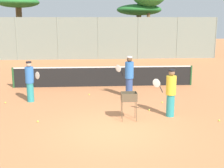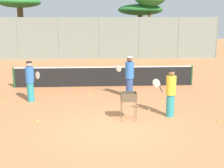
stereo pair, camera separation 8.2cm
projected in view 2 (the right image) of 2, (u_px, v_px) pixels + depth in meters
The scene contains 16 objects.
ground_plane at pixel (112, 131), 10.28m from camera, with size 80.00×80.00×0.00m, color #D37F4C.
tennis_net at pixel (104, 76), 16.58m from camera, with size 9.59×0.10×1.07m.
back_fence at pixel (99, 38), 26.65m from camera, with size 20.72×0.08×3.57m.
tree_0 at pixel (140, 11), 29.31m from camera, with size 4.20×4.20×4.76m.
tree_1 at pixel (20, 5), 27.83m from camera, with size 3.74×3.74×5.31m.
player_white_outfit at pixel (129, 76), 14.27m from camera, with size 0.85×0.62×1.91m.
player_red_cap at pixel (30, 81), 13.57m from camera, with size 0.74×0.70×1.78m.
player_yellow_shirt at pixel (171, 92), 11.54m from camera, with size 0.88×0.48×1.79m.
ball_cart at pixel (129, 99), 11.14m from camera, with size 0.56×0.41×1.03m.
tennis_ball_0 at pixel (6, 102), 13.49m from camera, with size 0.07×0.07×0.07m, color #D1E54C.
tennis_ball_1 at pixel (149, 110), 12.40m from camera, with size 0.07×0.07×0.07m, color #D1E54C.
tennis_ball_2 at pixel (89, 94), 14.85m from camera, with size 0.07×0.07×0.07m, color #D1E54C.
tennis_ball_3 at pixel (219, 121), 11.15m from camera, with size 0.07×0.07×0.07m, color #D1E54C.
tennis_ball_4 at pixel (38, 121), 11.08m from camera, with size 0.07×0.07×0.07m, color #D1E54C.
tennis_ball_5 at pixel (162, 102), 13.48m from camera, with size 0.07×0.07×0.07m, color #D1E54C.
parked_car at pixel (110, 47), 30.67m from camera, with size 4.20×1.70×1.60m.
Camera 2 is at (-0.62, -9.69, 3.72)m, focal length 50.00 mm.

